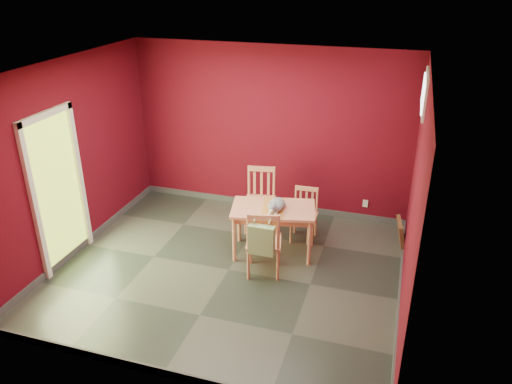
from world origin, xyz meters
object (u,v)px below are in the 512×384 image
(dining_table, at_px, (273,213))
(cat, at_px, (276,203))
(chair_far_left, at_px, (260,199))
(tote_bag, at_px, (261,240))
(chair_far_right, at_px, (304,214))
(chair_near, at_px, (264,241))
(picture_frame, at_px, (401,235))

(dining_table, height_order, cat, cat)
(chair_far_left, bearing_deg, cat, -58.41)
(tote_bag, bearing_deg, chair_far_right, 77.74)
(chair_near, distance_m, cat, 0.59)
(dining_table, height_order, tote_bag, tote_bag)
(chair_far_left, relative_size, picture_frame, 2.17)
(cat, bearing_deg, dining_table, 107.72)
(chair_far_right, bearing_deg, dining_table, -122.80)
(tote_bag, relative_size, picture_frame, 1.04)
(dining_table, xyz_separation_m, cat, (0.06, -0.06, 0.20))
(chair_far_left, relative_size, tote_bag, 2.09)
(dining_table, distance_m, chair_near, 0.56)
(cat, bearing_deg, chair_far_left, 95.28)
(chair_far_left, bearing_deg, dining_table, -59.76)
(chair_far_left, bearing_deg, chair_far_right, -9.95)
(chair_near, height_order, cat, chair_near)
(dining_table, bearing_deg, chair_near, -87.37)
(chair_far_right, xyz_separation_m, picture_frame, (1.40, 0.14, -0.19))
(cat, bearing_deg, chair_near, -120.16)
(chair_near, distance_m, picture_frame, 2.12)
(dining_table, distance_m, chair_far_left, 0.77)
(tote_bag, bearing_deg, chair_far_left, 107.19)
(dining_table, xyz_separation_m, chair_near, (0.03, -0.55, -0.14))
(picture_frame, bearing_deg, chair_near, -144.76)
(tote_bag, bearing_deg, cat, 90.07)
(tote_bag, height_order, cat, cat)
(chair_far_right, relative_size, tote_bag, 1.71)
(chair_far_left, distance_m, chair_near, 1.27)
(chair_far_right, xyz_separation_m, chair_near, (-0.31, -1.07, 0.08))
(chair_far_right, distance_m, cat, 0.77)
(dining_table, relative_size, chair_far_left, 1.29)
(chair_far_right, relative_size, cat, 1.81)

